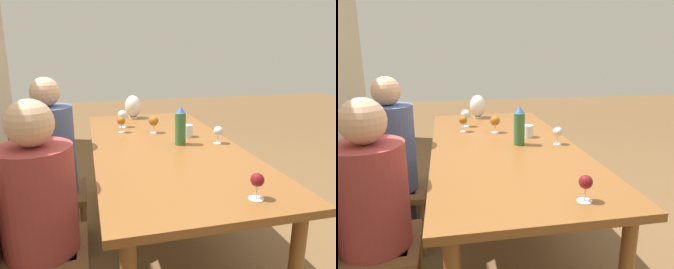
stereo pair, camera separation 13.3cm
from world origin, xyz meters
The scene contains 14 objects.
ground_plane centered at (0.00, 0.00, 0.00)m, with size 14.00×14.00×0.00m, color brown.
dining_table centered at (0.00, 0.00, 0.70)m, with size 2.21×0.99×0.78m.
water_bottle centered at (-0.02, -0.11, 0.91)m, with size 0.08×0.08×0.28m.
water_tumbler centered at (0.16, -0.22, 0.82)m, with size 0.08×0.08×0.09m.
vase centered at (0.95, 0.08, 0.89)m, with size 0.15×0.15×0.22m.
wine_glass_0 centered at (0.34, 0.01, 0.87)m, with size 0.08×0.08×0.14m.
wine_glass_1 centered at (0.60, 0.22, 0.88)m, with size 0.08×0.08×0.15m.
wine_glass_2 centered at (0.42, 0.25, 0.87)m, with size 0.07×0.07×0.13m.
wine_glass_3 centered at (-0.06, -0.38, 0.86)m, with size 0.07×0.07×0.13m.
wine_glass_4 centered at (-0.94, -0.20, 0.86)m, with size 0.07×0.07×0.12m.
chair_near centered at (-0.58, 0.85, 0.49)m, with size 0.44×0.44×0.91m.
chair_far centered at (0.12, 0.85, 0.49)m, with size 0.44×0.44×0.91m.
person_near centered at (-0.58, 0.76, 0.65)m, with size 0.37×0.37×1.22m.
person_far centered at (0.12, 0.77, 0.67)m, with size 0.33×0.33×1.26m.
Camera 1 is at (-2.15, 0.52, 1.44)m, focal length 35.00 mm.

